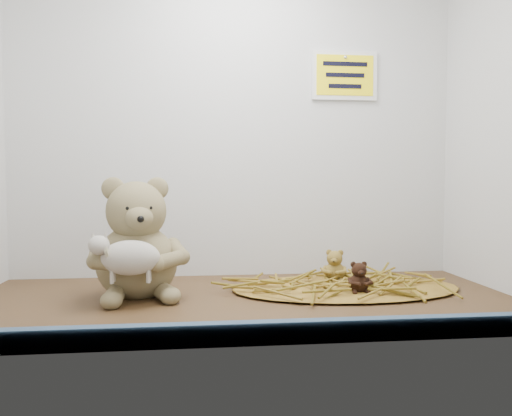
{
  "coord_description": "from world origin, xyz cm",
  "views": [
    {
      "loc": [
        -9.73,
        -106.24,
        25.81
      ],
      "look_at": [
        2.36,
        1.96,
        20.0
      ],
      "focal_mm": 35.0,
      "sensor_mm": 36.0,
      "label": 1
    }
  ],
  "objects": [
    {
      "name": "front_rail",
      "position": [
        0.0,
        -28.8,
        1.8
      ],
      "size": [
        119.28,
        2.2,
        3.6
      ],
      "primitive_type": "cube",
      "color": "#3C5473",
      "rests_on": "shelf_floor"
    },
    {
      "name": "straw_bed",
      "position": [
        24.69,
        8.41,
        0.53
      ],
      "size": [
        54.76,
        31.79,
        1.06
      ],
      "primitive_type": "ellipsoid",
      "color": "brown",
      "rests_on": "shelf_floor"
    },
    {
      "name": "toy_lamb",
      "position": [
        -23.98,
        -3.06,
        10.24
      ],
      "size": [
        15.61,
        9.52,
        10.08
      ],
      "primitive_type": null,
      "color": "silver",
      "rests_on": "main_teddy"
    },
    {
      "name": "mini_teddy_brown",
      "position": [
        25.75,
        2.05,
        4.53
      ],
      "size": [
        5.73,
        6.03,
        6.95
      ],
      "primitive_type": null,
      "rotation": [
        0.0,
        0.0,
        -0.02
      ],
      "color": "black",
      "rests_on": "straw_bed"
    },
    {
      "name": "main_teddy",
      "position": [
        -23.98,
        6.53,
        13.38
      ],
      "size": [
        26.12,
        27.02,
        26.77
      ],
      "primitive_type": null,
      "rotation": [
        0.0,
        0.0,
        0.22
      ],
      "color": "#93865B",
      "rests_on": "shelf_floor"
    },
    {
      "name": "mini_teddy_tan",
      "position": [
        23.63,
        14.77,
        5.03
      ],
      "size": [
        8.34,
        8.55,
        7.94
      ],
      "primitive_type": null,
      "rotation": [
        0.0,
        0.0,
        -0.35
      ],
      "color": "olive",
      "rests_on": "straw_bed"
    },
    {
      "name": "alcove_shell",
      "position": [
        0.0,
        9.0,
        45.0
      ],
      "size": [
        120.4,
        60.2,
        90.4
      ],
      "color": "#3A2914",
      "rests_on": "ground"
    },
    {
      "name": "wall_sign",
      "position": [
        30.0,
        29.4,
        55.0
      ],
      "size": [
        16.0,
        1.2,
        11.0
      ],
      "primitive_type": "cube",
      "color": "yellow",
      "rests_on": "back_wall"
    }
  ]
}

